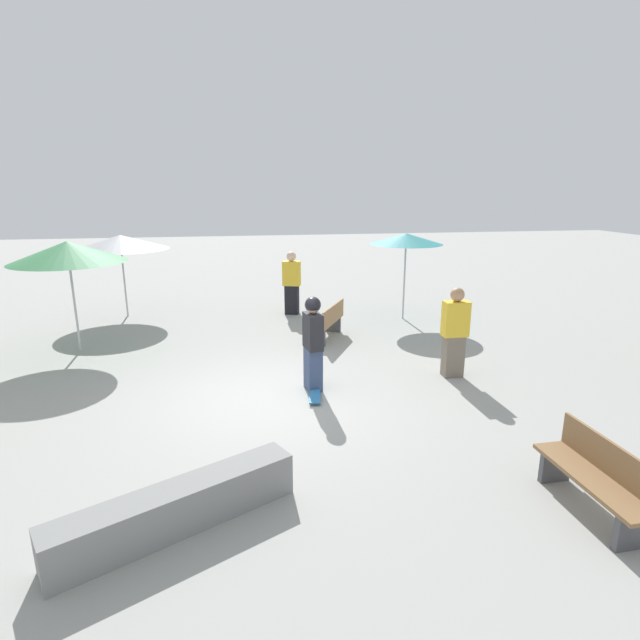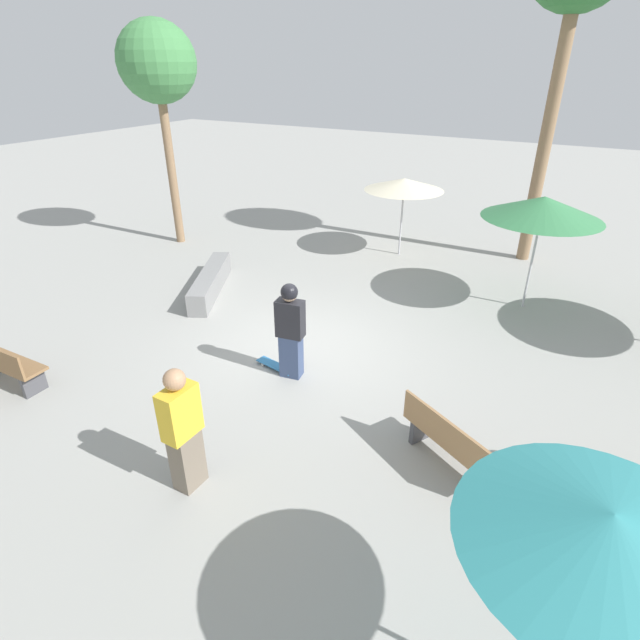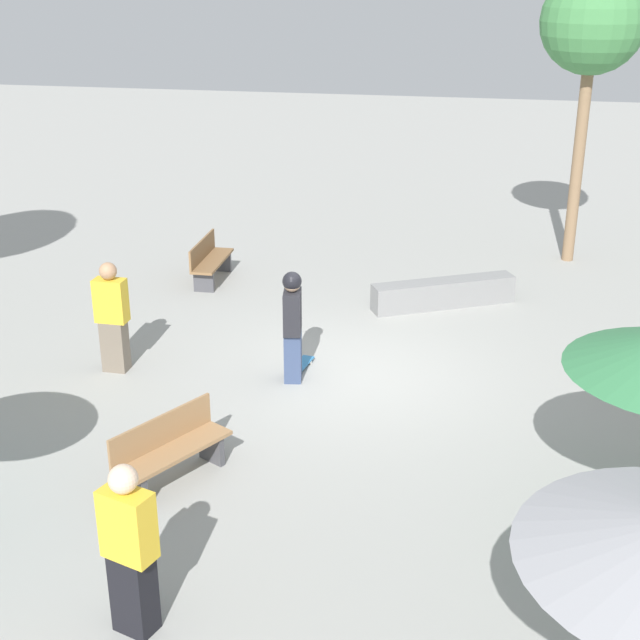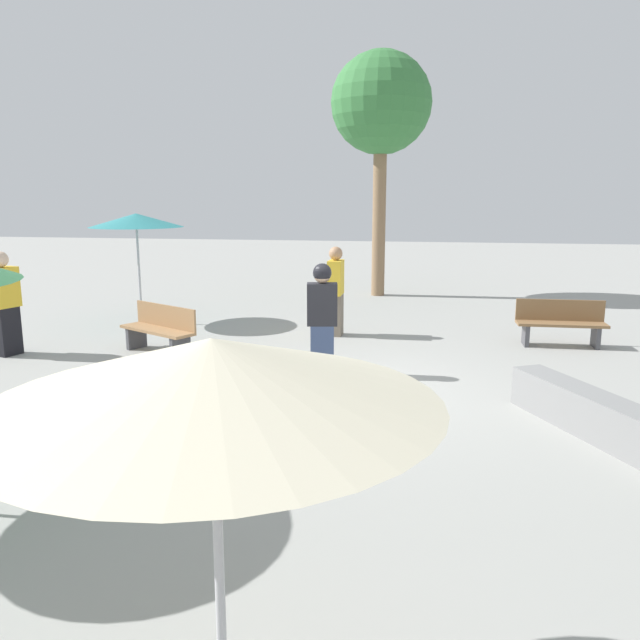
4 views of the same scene
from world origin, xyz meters
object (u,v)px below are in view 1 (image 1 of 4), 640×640
object	(u,v)px
concrete_ledge	(178,508)
bystander_far	(455,333)
bench_far	(597,478)
skateboard	(315,394)
bench_near	(328,322)
shade_umbrella_teal	(406,239)
skater_main	(313,340)
bystander_watching	(292,283)
shade_umbrella_grey	(120,242)
shade_umbrella_green	(68,252)

from	to	relation	value
concrete_ledge	bystander_far	world-z (taller)	bystander_far
concrete_ledge	bench_far	size ratio (longest dim) A/B	1.62
skateboard	bystander_far	distance (m)	3.00
bench_near	shade_umbrella_teal	world-z (taller)	shade_umbrella_teal
shade_umbrella_teal	concrete_ledge	bearing A→B (deg)	146.80
skater_main	bench_far	bearing A→B (deg)	23.38
shade_umbrella_teal	bystander_watching	world-z (taller)	shade_umbrella_teal
skater_main	skateboard	xyz separation A→B (m)	(-0.36, 0.03, -0.88)
bench_near	bystander_far	world-z (taller)	bystander_far
bench_near	shade_umbrella_teal	bearing A→B (deg)	-29.37
bench_near	shade_umbrella_grey	bearing A→B (deg)	87.84
skateboard	shade_umbrella_green	size ratio (longest dim) A/B	0.33
shade_umbrella_teal	bench_near	bearing A→B (deg)	121.91
shade_umbrella_green	shade_umbrella_teal	bearing A→B (deg)	-79.45
bystander_far	shade_umbrella_teal	bearing A→B (deg)	-95.12
concrete_ledge	shade_umbrella_grey	xyz separation A→B (m)	(9.81, 2.39, 1.86)
skateboard	shade_umbrella_teal	world-z (taller)	shade_umbrella_teal
bench_near	shade_umbrella_teal	size ratio (longest dim) A/B	0.68
skater_main	bystander_far	xyz separation A→B (m)	(0.20, -2.80, -0.06)
bench_near	shade_umbrella_teal	xyz separation A→B (m)	(1.52, -2.45, 1.81)
bystander_watching	skater_main	bearing A→B (deg)	-74.72
shade_umbrella_green	shade_umbrella_grey	bearing A→B (deg)	-7.69
bystander_watching	bystander_far	distance (m)	6.01
bench_near	bench_far	xyz separation A→B (m)	(-7.13, -1.78, 0.00)
bystander_watching	bystander_far	world-z (taller)	bystander_watching
bench_far	bystander_far	xyz separation A→B (m)	(4.26, -0.18, 0.46)
skateboard	shade_umbrella_green	bearing A→B (deg)	-115.95
bench_far	shade_umbrella_grey	distance (m)	12.60
skater_main	concrete_ledge	bearing A→B (deg)	-39.35
skateboard	concrete_ledge	size ratio (longest dim) A/B	0.31
shade_umbrella_green	bystander_far	xyz separation A→B (m)	(-2.87, -7.67, -1.37)
shade_umbrella_green	bench_far	bearing A→B (deg)	-133.58
skateboard	bystander_far	world-z (taller)	bystander_far
shade_umbrella_grey	bystander_far	world-z (taller)	shade_umbrella_grey
skater_main	bystander_far	world-z (taller)	bystander_far
shade_umbrella_teal	shade_umbrella_grey	world-z (taller)	shade_umbrella_teal
bench_far	bystander_far	distance (m)	4.29
skateboard	concrete_ledge	xyz separation A→B (m)	(-3.21, 2.02, 0.20)
shade_umbrella_grey	concrete_ledge	bearing A→B (deg)	-166.28
bench_far	shade_umbrella_grey	bearing A→B (deg)	33.28
skater_main	bystander_watching	xyz separation A→B (m)	(5.65, -0.27, -0.03)
bystander_watching	bench_far	bearing A→B (deg)	-58.36
bystander_watching	bystander_far	bearing A→B (deg)	-47.06
shade_umbrella_teal	bystander_far	size ratio (longest dim) A/B	1.34
bench_far	concrete_ledge	bearing A→B (deg)	82.82
bench_far	bystander_watching	world-z (taller)	bystander_watching
bystander_watching	skateboard	bearing A→B (deg)	-74.80
shade_umbrella_teal	skateboard	bearing A→B (deg)	146.16
concrete_ledge	skateboard	bearing A→B (deg)	-32.21
skater_main	bench_near	distance (m)	3.23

